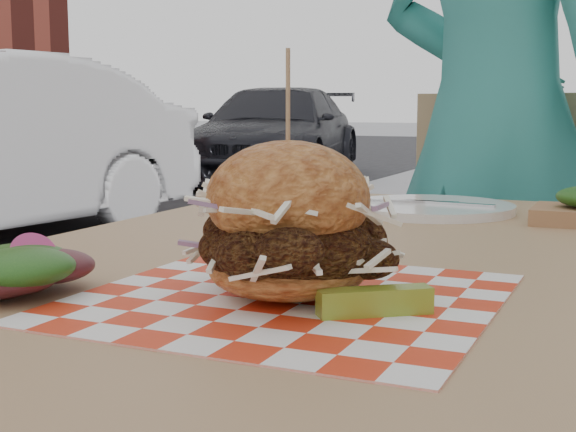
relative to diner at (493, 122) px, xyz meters
The scene contains 9 objects.
diner is the anchor object (origin of this frame).
car_dark 8.07m from the diner, 118.55° to the left, with size 1.60×3.94×1.14m, color black.
patio_table 0.98m from the diner, 89.73° to the right, with size 0.80×1.20×0.75m.
patio_chair 0.33m from the diner, 56.27° to the left, with size 0.45×0.45×0.95m.
paper_liner 1.22m from the diner, 88.35° to the right, with size 0.36×0.36×0.00m, color red.
sandwich 1.21m from the diner, 88.35° to the right, with size 0.19×0.19×0.22m.
pickle_spear 1.25m from the diner, 84.24° to the right, with size 0.10×0.02×0.02m, color olive.
side_salad 1.32m from the diner, 99.22° to the right, with size 0.14×0.14×0.05m.
place_setting 0.59m from the diner, 89.55° to the right, with size 0.27×0.27×0.02m.
Camera 1 is at (0.57, -0.90, 0.92)m, focal length 50.00 mm.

